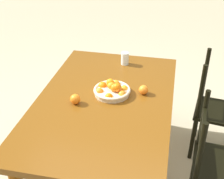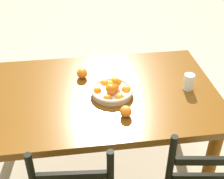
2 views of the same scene
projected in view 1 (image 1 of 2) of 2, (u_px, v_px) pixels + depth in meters
name	position (u px, v px, depth m)	size (l,w,h in m)	color
ground_plane	(105.00, 168.00, 2.72)	(12.00, 12.00, 0.00)	#AEA489
dining_table	(105.00, 110.00, 2.39)	(1.63, 1.02, 0.72)	brown
chair_near_window	(218.00, 165.00, 2.16)	(0.47, 0.47, 0.91)	black
chair_by_cabinet	(213.00, 111.00, 2.69)	(0.43, 0.43, 0.95)	black
fruit_bowl	(112.00, 90.00, 2.39)	(0.29, 0.29, 0.12)	beige
orange_loose_0	(75.00, 99.00, 2.27)	(0.08, 0.08, 0.08)	orange
orange_loose_1	(144.00, 90.00, 2.39)	(0.07, 0.07, 0.07)	orange
drinking_glass	(125.00, 58.00, 2.82)	(0.07, 0.07, 0.12)	silver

